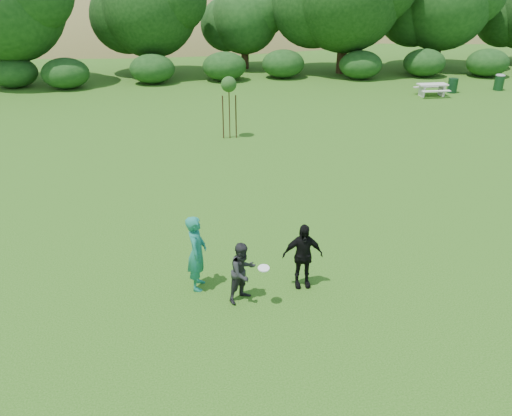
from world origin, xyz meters
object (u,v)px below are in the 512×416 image
at_px(trash_can_near, 453,86).
at_px(picnic_table, 432,88).
at_px(sapling, 229,86).
at_px(player_teal, 197,253).
at_px(player_grey, 243,272).
at_px(trash_can_lidded, 499,82).
at_px(player_black, 303,256).

distance_m(trash_can_near, picnic_table, 1.90).
bearing_deg(sapling, player_teal, -98.87).
height_order(player_grey, sapling, sapling).
bearing_deg(picnic_table, trash_can_lidded, 11.14).
xyz_separation_m(player_black, picnic_table, (12.55, 19.11, -0.33)).
xyz_separation_m(sapling, picnic_table, (13.22, 6.80, -1.90)).
distance_m(trash_can_near, trash_can_lidded, 3.36).
bearing_deg(picnic_table, player_black, -123.28).
xyz_separation_m(player_black, sapling, (-0.68, 12.31, 1.57)).
height_order(sapling, picnic_table, sapling).
distance_m(player_teal, picnic_table, 24.14).
distance_m(player_teal, sapling, 12.26).
height_order(player_black, picnic_table, player_black).
xyz_separation_m(player_grey, picnic_table, (14.05, 19.50, -0.24)).
bearing_deg(player_teal, player_grey, -113.03).
xyz_separation_m(player_grey, player_black, (1.51, 0.38, 0.09)).
distance_m(sapling, trash_can_lidded, 20.01).
height_order(trash_can_near, sapling, sapling).
bearing_deg(trash_can_lidded, player_black, -131.26).
xyz_separation_m(player_teal, picnic_table, (15.10, 18.83, -0.46)).
relative_size(player_grey, trash_can_near, 1.68).
bearing_deg(player_teal, trash_can_near, -31.23).
distance_m(player_teal, player_grey, 1.26).
height_order(player_black, sapling, sapling).
relative_size(player_black, picnic_table, 0.95).
distance_m(player_grey, player_black, 1.56).
height_order(player_black, trash_can_lidded, player_black).
bearing_deg(picnic_table, sapling, -152.78).
distance_m(player_grey, trash_can_lidded, 28.06).
distance_m(trash_can_near, sapling, 16.88).
bearing_deg(trash_can_lidded, picnic_table, -168.86).
bearing_deg(sapling, player_grey, -93.75).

